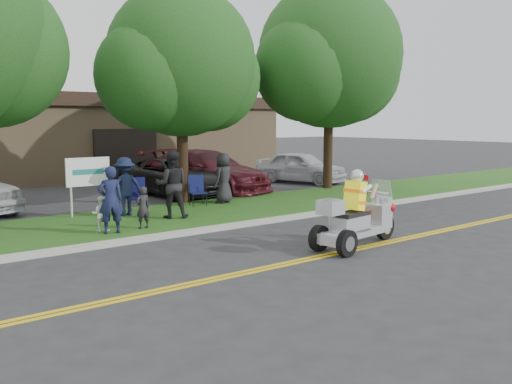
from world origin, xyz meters
TOP-DOWN VIEW (x-y plane):
  - ground at (0.00, 0.00)m, footprint 120.00×120.00m
  - centerline_near at (0.00, -0.58)m, footprint 60.00×0.10m
  - centerline_far at (0.00, -0.42)m, footprint 60.00×0.10m
  - curb at (0.00, 3.05)m, footprint 60.00×0.25m
  - grass_verge at (0.00, 5.20)m, footprint 60.00×4.00m
  - commercial_building at (2.00, 18.98)m, footprint 18.00×8.20m
  - tree_mid at (0.55, 7.23)m, footprint 5.88×4.80m
  - tree_right at (7.06, 7.03)m, footprint 6.86×5.60m
  - business_sign at (-2.90, 6.60)m, footprint 1.25×0.06m
  - trike_scooter at (0.48, -0.37)m, footprint 2.65×0.94m
  - lawn_chair_a at (-1.68, 6.13)m, footprint 0.71×0.72m
  - lawn_chair_b at (0.50, 6.34)m, footprint 0.62×0.64m
  - spectator_adult_left at (-3.39, 3.89)m, footprint 0.65×0.50m
  - spectator_adult_mid at (-1.22, 4.84)m, footprint 1.13×1.05m
  - spectator_chair_a at (-2.07, 6.01)m, footprint 1.08×0.64m
  - spectator_chair_b at (1.46, 6.23)m, footprint 0.94×0.79m
  - child_left at (-2.52, 3.99)m, footprint 0.40×0.28m
  - child_right at (-3.50, 4.24)m, footprint 0.52×0.48m
  - parked_car_mid at (1.50, 9.54)m, footprint 2.77×5.21m
  - parked_car_right at (2.88, 9.56)m, footprint 3.74×6.04m
  - parked_car_far_right at (8.00, 9.68)m, footprint 2.92×4.46m

SIDE VIEW (x-z plane):
  - ground at x=0.00m, z-range 0.00..0.00m
  - centerline_near at x=0.00m, z-range 0.00..0.01m
  - centerline_far at x=0.00m, z-range 0.00..0.01m
  - grass_verge at x=0.00m, z-range 0.01..0.11m
  - curb at x=0.00m, z-range 0.00..0.12m
  - child_right at x=-3.50m, z-range 0.10..0.97m
  - trike_scooter at x=0.48m, z-range -0.26..1.47m
  - child_left at x=-2.52m, z-range 0.10..1.15m
  - lawn_chair_b at x=0.50m, z-range 0.16..1.12m
  - lawn_chair_a at x=-1.68m, z-range 0.17..1.20m
  - parked_car_mid at x=1.50m, z-range 0.00..1.39m
  - parked_car_far_right at x=8.00m, z-range 0.00..1.41m
  - parked_car_right at x=2.88m, z-range 0.00..1.63m
  - spectator_adult_left at x=-3.39m, z-range 0.10..1.72m
  - spectator_chair_b at x=1.46m, z-range 0.10..1.74m
  - spectator_chair_a at x=-2.07m, z-range 0.10..1.75m
  - spectator_adult_mid at x=-1.22m, z-range 0.10..1.96m
  - business_sign at x=-2.90m, z-range 0.38..2.13m
  - commercial_building at x=2.00m, z-range 0.01..4.01m
  - tree_mid at x=0.55m, z-range 0.91..7.96m
  - tree_right at x=7.06m, z-range 0.99..9.06m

